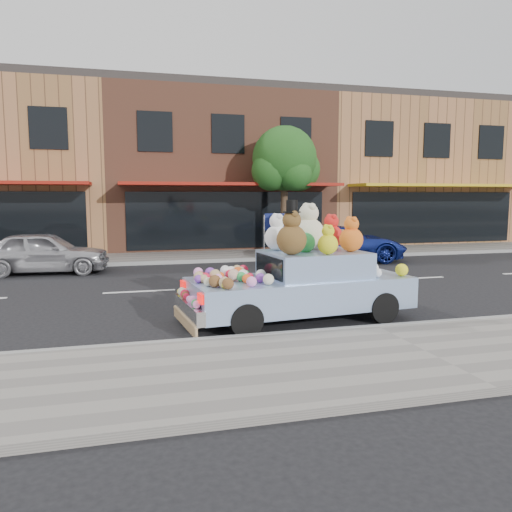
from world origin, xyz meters
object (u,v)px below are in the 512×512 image
object	(u,v)px
car_silver	(44,252)
art_car	(301,278)
car_blue	(341,243)
street_tree	(285,164)

from	to	relation	value
car_silver	art_car	size ratio (longest dim) A/B	0.85
car_blue	art_car	bearing A→B (deg)	160.94
street_tree	car_blue	xyz separation A→B (m)	(1.49, -2.33, -3.03)
car_silver	car_blue	bearing A→B (deg)	-83.20
art_car	car_blue	bearing A→B (deg)	54.74
car_blue	art_car	size ratio (longest dim) A/B	1.03
car_blue	art_car	distance (m)	9.19
car_silver	car_blue	distance (m)	10.31
street_tree	art_car	world-z (taller)	street_tree
street_tree	car_blue	bearing A→B (deg)	-57.31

